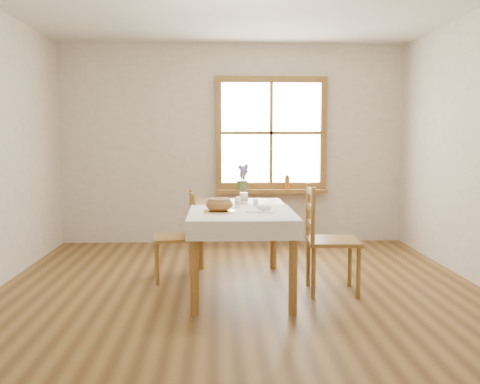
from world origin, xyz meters
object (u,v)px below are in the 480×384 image
object	(u,v)px
dining_table	(240,217)
flower_vase	(244,198)
chair_left	(174,236)
chair_right	(333,239)
bread_plate	(219,211)

from	to	relation	value
dining_table	flower_vase	bearing A→B (deg)	81.99
flower_vase	chair_left	bearing A→B (deg)	-173.47
dining_table	chair_left	bearing A→B (deg)	153.51
chair_left	flower_vase	distance (m)	0.78
chair_left	chair_right	size ratio (longest dim) A/B	0.89
dining_table	chair_right	bearing A→B (deg)	-11.83
chair_right	flower_vase	xyz separation A→B (m)	(-0.77, 0.57, 0.31)
dining_table	chair_left	distance (m)	0.74
chair_left	bread_plate	xyz separation A→B (m)	(0.44, -0.63, 0.33)
bread_plate	flower_vase	bearing A→B (deg)	70.91
dining_table	flower_vase	distance (m)	0.42
dining_table	flower_vase	xyz separation A→B (m)	(0.06, 0.39, 0.13)
chair_right	dining_table	bearing A→B (deg)	81.32
bread_plate	dining_table	bearing A→B (deg)	59.14
chair_right	bread_plate	size ratio (longest dim) A/B	3.63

